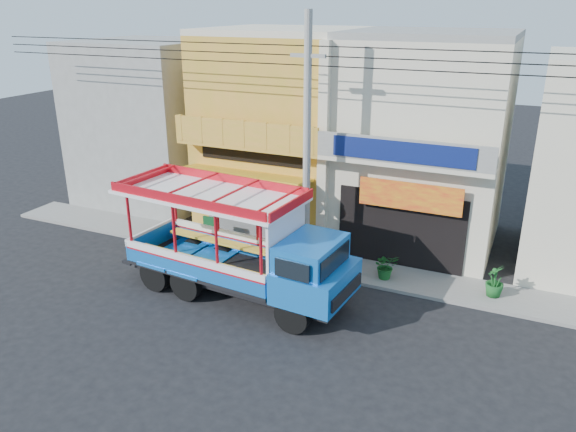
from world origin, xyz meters
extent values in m
plane|color=black|center=(0.00, 0.00, 0.00)|extent=(90.00, 90.00, 0.00)
cube|color=slate|center=(0.00, 4.00, 0.06)|extent=(30.00, 2.00, 0.12)
cube|color=gold|center=(-4.00, 8.00, 4.00)|extent=(6.00, 6.00, 8.00)
cube|color=#595B5E|center=(-4.00, 4.98, 1.40)|extent=(4.20, 0.10, 2.60)
cube|color=gold|center=(-4.00, 4.25, 3.05)|extent=(5.20, 1.50, 0.31)
cube|color=gold|center=(-4.00, 4.65, 4.05)|extent=(6.00, 0.70, 0.18)
cube|color=gold|center=(-4.00, 4.35, 4.60)|extent=(6.00, 0.12, 0.95)
cube|color=black|center=(-4.00, 4.97, 3.55)|extent=(4.50, 0.04, 0.45)
cube|color=beige|center=(-4.00, 8.00, 8.12)|extent=(6.00, 6.00, 0.24)
cube|color=beige|center=(2.00, 8.00, 4.00)|extent=(6.00, 6.00, 8.00)
cube|color=black|center=(2.00, 4.98, 1.50)|extent=(4.60, 0.12, 2.80)
cube|color=yellow|center=(2.30, 4.70, 2.90)|extent=(3.60, 0.05, 1.00)
cube|color=beige|center=(2.00, 4.65, 4.05)|extent=(6.00, 0.70, 0.18)
cube|color=gray|center=(2.00, 4.35, 4.55)|extent=(6.00, 0.12, 0.85)
cube|color=navy|center=(2.00, 4.28, 4.55)|extent=(4.80, 0.06, 0.70)
cube|color=gray|center=(2.00, 8.00, 8.12)|extent=(6.00, 6.00, 0.24)
cube|color=beige|center=(-1.00, 4.85, 4.00)|extent=(0.35, 0.30, 8.00)
cube|color=gray|center=(-11.00, 8.00, 3.80)|extent=(6.00, 6.00, 7.60)
cylinder|color=gray|center=(-1.00, 3.30, 4.50)|extent=(0.26, 0.26, 9.00)
cube|color=gray|center=(-1.00, 3.30, 7.60)|extent=(1.20, 0.12, 0.12)
cylinder|color=black|center=(0.00, 3.30, 7.30)|extent=(28.00, 0.04, 0.04)
cylinder|color=black|center=(0.00, 3.30, 7.60)|extent=(28.00, 0.04, 0.04)
cylinder|color=black|center=(0.00, 3.30, 7.90)|extent=(28.00, 0.04, 0.04)
cylinder|color=black|center=(0.22, -0.61, 0.55)|extent=(1.13, 0.41, 1.11)
cylinder|color=black|center=(0.40, 1.48, 0.55)|extent=(1.13, 0.41, 1.11)
cylinder|color=black|center=(-3.75, -0.26, 0.55)|extent=(1.13, 0.41, 1.11)
cylinder|color=black|center=(-3.57, 1.83, 0.55)|extent=(1.13, 0.41, 1.11)
cylinder|color=black|center=(-5.08, -0.15, 0.55)|extent=(1.13, 0.41, 1.11)
cylinder|color=black|center=(-4.89, 1.95, 0.55)|extent=(1.13, 0.41, 1.11)
cube|color=black|center=(-2.34, 0.67, 0.66)|extent=(7.57, 2.48, 0.31)
cube|color=blue|center=(0.53, 0.41, 1.27)|extent=(2.20, 2.60, 1.00)
cube|color=blue|center=(0.37, 0.43, 2.16)|extent=(1.74, 2.37, 0.83)
cube|color=black|center=(1.14, 0.36, 2.10)|extent=(0.24, 1.95, 0.61)
cube|color=black|center=(-3.25, 0.75, 0.89)|extent=(5.67, 2.91, 0.13)
cube|color=blue|center=(-3.35, -0.42, 1.27)|extent=(5.47, 0.57, 0.66)
cube|color=white|center=(-3.35, -0.42, 1.57)|extent=(5.47, 0.58, 0.24)
cube|color=blue|center=(-3.14, 1.92, 1.27)|extent=(5.47, 0.57, 0.66)
cube|color=white|center=(-3.14, 1.92, 1.57)|extent=(5.47, 0.58, 0.24)
cylinder|color=red|center=(-5.91, -0.17, 2.49)|extent=(0.11, 0.11, 1.77)
cylinder|color=red|center=(-5.71, 2.12, 2.49)|extent=(0.11, 0.11, 1.77)
cube|color=white|center=(-0.49, 0.51, 2.13)|extent=(0.29, 2.24, 2.49)
cube|color=white|center=(-3.36, 0.76, 3.38)|extent=(6.36, 3.24, 0.11)
cube|color=red|center=(-3.36, 0.76, 3.58)|extent=(6.13, 3.11, 0.29)
cube|color=black|center=(-5.40, 3.97, 0.17)|extent=(0.58, 0.32, 0.11)
cube|color=#0C451E|center=(-5.40, 3.97, 0.70)|extent=(0.69, 0.09, 0.95)
imported|color=#18541F|center=(1.87, 3.71, 0.58)|extent=(1.09, 1.05, 0.93)
imported|color=#18541F|center=(5.45, 3.93, 0.66)|extent=(0.71, 0.71, 1.08)
camera|label=1|loc=(6.04, -13.78, 9.15)|focal=35.00mm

